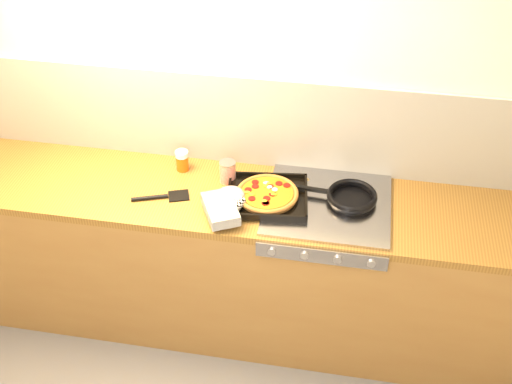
% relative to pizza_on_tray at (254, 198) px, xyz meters
% --- Properties ---
extents(room_shell, '(3.20, 3.20, 3.20)m').
position_rel_pizza_on_tray_xyz_m(room_shell, '(-0.10, 0.34, 0.21)').
color(room_shell, white).
rests_on(room_shell, ground).
extents(counter_run, '(3.20, 0.62, 0.90)m').
position_rel_pizza_on_tray_xyz_m(counter_run, '(-0.10, 0.05, -0.49)').
color(counter_run, brown).
rests_on(counter_run, ground).
extents(stovetop, '(0.60, 0.56, 0.02)m').
position_rel_pizza_on_tray_xyz_m(stovetop, '(0.35, 0.05, -0.04)').
color(stovetop, '#9B9BA0').
rests_on(stovetop, counter_run).
extents(pizza_on_tray, '(0.52, 0.49, 0.07)m').
position_rel_pizza_on_tray_xyz_m(pizza_on_tray, '(0.00, 0.00, 0.00)').
color(pizza_on_tray, black).
rests_on(pizza_on_tray, stovetop).
extents(frying_pan, '(0.41, 0.26, 0.04)m').
position_rel_pizza_on_tray_xyz_m(frying_pan, '(0.46, 0.09, -0.01)').
color(frying_pan, black).
rests_on(frying_pan, stovetop).
extents(tomato_can, '(0.10, 0.10, 0.12)m').
position_rel_pizza_on_tray_xyz_m(tomato_can, '(-0.17, 0.16, 0.02)').
color(tomato_can, '#AA1B0D').
rests_on(tomato_can, counter_run).
extents(juice_glass, '(0.09, 0.09, 0.11)m').
position_rel_pizza_on_tray_xyz_m(juice_glass, '(-0.42, 0.22, 0.01)').
color(juice_glass, '#DE4C0D').
rests_on(juice_glass, counter_run).
extents(wooden_spoon, '(0.30, 0.04, 0.02)m').
position_rel_pizza_on_tray_xyz_m(wooden_spoon, '(0.13, 0.22, -0.03)').
color(wooden_spoon, '#A07E43').
rests_on(wooden_spoon, counter_run).
extents(black_spatula, '(0.28, 0.14, 0.02)m').
position_rel_pizza_on_tray_xyz_m(black_spatula, '(-0.46, -0.03, -0.04)').
color(black_spatula, black).
rests_on(black_spatula, counter_run).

